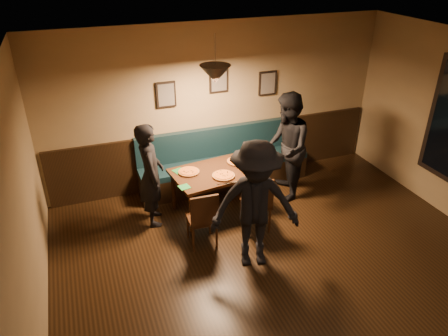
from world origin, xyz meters
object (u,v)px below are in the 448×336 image
Objects in this scene: diner_right at (286,148)px; tabasco_bottle at (249,162)px; diner_left at (151,175)px; soda_glass at (263,169)px; chair_near_left at (202,217)px; diner_front at (255,206)px; chair_near_right at (256,202)px; booth_bench at (224,159)px; dining_table at (216,191)px.

diner_right reaches higher than tabasco_bottle.
soda_glass is (1.64, -0.40, -0.01)m from diner_left.
diner_front reaches higher than chair_near_left.
chair_near_right is at bearing -127.77° from soda_glass.
booth_bench is 1.84× the size of diner_left.
diner_left is (-1.01, 0.06, 0.45)m from dining_table.
diner_front is at bearing -108.42° from chair_near_right.
tabasco_bottle is (1.55, -0.07, -0.03)m from diner_left.
chair_near_right reaches higher than tabasco_bottle.
soda_glass is (0.63, -0.34, 0.44)m from dining_table.
diner_front is 10.76× the size of soda_glass.
booth_bench is 0.81m from tabasco_bottle.
tabasco_bottle is (0.13, -0.75, 0.28)m from booth_bench.
chair_near_left is 0.94m from diner_front.
chair_near_right is 1.61m from diner_left.
booth_bench is 17.98× the size of soda_glass.
diner_right is 0.69m from soda_glass.
tabasco_bottle is (-0.67, -0.03, -0.13)m from diner_right.
diner_front reaches higher than dining_table.
diner_front is (-0.33, -0.70, 0.44)m from chair_near_right.
tabasco_bottle is (-0.09, 0.32, -0.02)m from soda_glass.
diner_front reaches higher than soda_glass.
soda_glass is (0.58, 1.01, -0.09)m from diner_front.
diner_front reaches higher than tabasco_bottle.
booth_bench is 23.27× the size of tabasco_bottle.
diner_right is (2.22, -0.04, 0.10)m from diner_left.
diner_right is at bearing 26.22° from chair_near_left.
diner_right reaches higher than chair_near_right.
booth_bench is 1.64× the size of diner_right.
chair_near_left reaches higher than soda_glass.
diner_right is (1.21, 0.02, 0.55)m from dining_table.
diner_right reaches higher than diner_left.
soda_glass is 1.29× the size of tabasco_bottle.
tabasco_bottle is at bearing -80.08° from booth_bench.
diner_right reaches higher than dining_table.
booth_bench reaches higher than soda_glass.
chair_near_left is (-0.88, -1.47, -0.06)m from booth_bench.
chair_near_right reaches higher than chair_near_left.
chair_near_right is 5.47× the size of soda_glass.
chair_near_left is 6.89× the size of tabasco_bottle.
dining_table is 1.11m from diner_left.
diner_front is at bearing -47.22° from chair_near_left.
soda_glass is (0.24, 0.31, 0.35)m from chair_near_right.
diner_front is at bearing -109.87° from tabasco_bottle.
chair_near_right is (-0.02, -1.39, -0.04)m from booth_bench.
tabasco_bottle is at bearing 83.93° from diner_front.
diner_left reaches higher than chair_near_right.
diner_left reaches higher than booth_bench.
chair_near_right is at bearing -111.10° from diner_left.
booth_bench reaches higher than tabasco_bottle.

